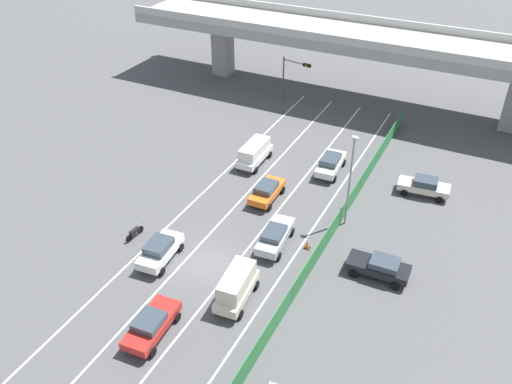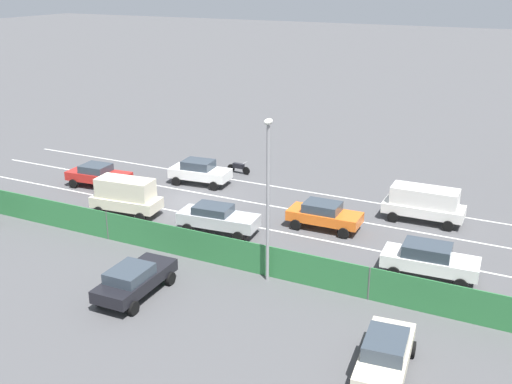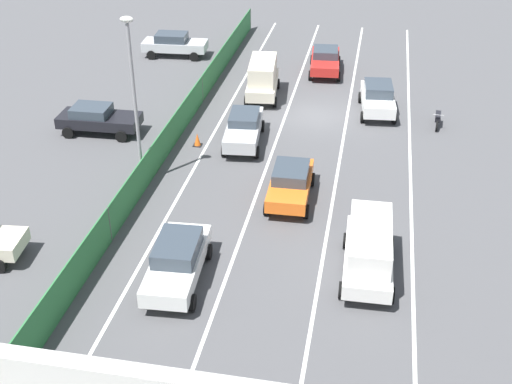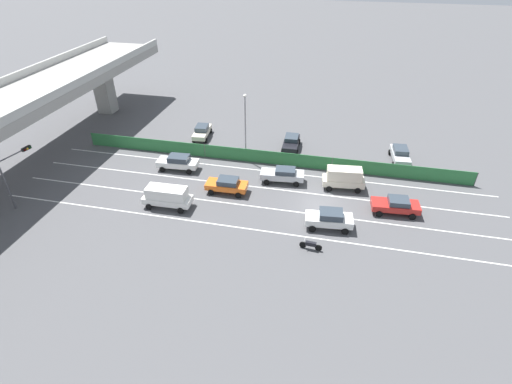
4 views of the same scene
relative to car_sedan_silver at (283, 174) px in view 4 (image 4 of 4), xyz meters
name	(u,v)px [view 4 (image 4 of 4)]	position (x,y,z in m)	size (l,w,h in m)	color
ground_plane	(318,204)	(-3.45, -4.18, -0.91)	(300.00, 300.00, 0.00)	#4C4C4F
lane_line_left_edge	(240,228)	(-8.78, 2.51, -0.91)	(0.14, 49.39, 0.01)	silver
lane_line_mid_left	(249,206)	(-5.23, 2.51, -0.91)	(0.14, 49.39, 0.01)	silver
lane_line_mid_right	(257,187)	(-1.67, 2.51, -0.91)	(0.14, 49.39, 0.01)	silver
lane_line_right_edge	(263,171)	(1.88, 2.51, -0.91)	(0.14, 49.39, 0.01)	silver
elevated_overpass	(7,111)	(-3.45, 29.21, 6.01)	(55.57, 9.10, 8.71)	gray
green_fence	(266,157)	(3.61, 2.51, -0.09)	(0.10, 45.49, 1.64)	#2D753D
car_sedan_silver	(283,174)	(0.00, 0.00, 0.00)	(2.26, 4.80, 1.62)	#B7BABC
car_taxi_orange	(227,185)	(-3.27, 5.31, -0.02)	(2.08, 4.31, 1.60)	orange
car_van_cream	(344,177)	(0.14, -6.43, 0.40)	(2.29, 4.48, 2.34)	beige
car_van_white	(167,196)	(-7.01, 10.30, 0.30)	(2.11, 4.81, 2.13)	silver
car_sedan_red	(396,205)	(-3.22, -11.50, -0.03)	(2.33, 4.61, 1.59)	red
car_hatchback_white	(329,218)	(-6.88, -5.41, 0.05)	(2.34, 4.43, 1.74)	silver
car_sedan_white	(178,162)	(0.10, 12.07, 0.04)	(2.21, 4.73, 1.72)	white
motorcycle	(311,245)	(-10.30, -4.11, -0.45)	(0.60, 1.95, 0.93)	black
parked_wagon_silver	(400,154)	(7.69, -12.77, 0.01)	(4.64, 2.27, 1.65)	#B2B5B7
parked_sedan_dark	(291,142)	(8.13, 0.25, -0.03)	(4.50, 2.15, 1.56)	black
parked_sedan_cream	(202,131)	(8.74, 12.22, -0.01)	(4.55, 2.28, 1.64)	beige
traffic_light	(14,168)	(-9.33, 24.60, 2.93)	(3.68, 0.98, 5.39)	#47474C
street_lamp	(245,122)	(3.95, 5.08, 3.91)	(0.60, 0.36, 8.08)	gray
traffic_cone	(279,168)	(2.37, 0.78, -0.58)	(0.47, 0.47, 0.71)	orange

